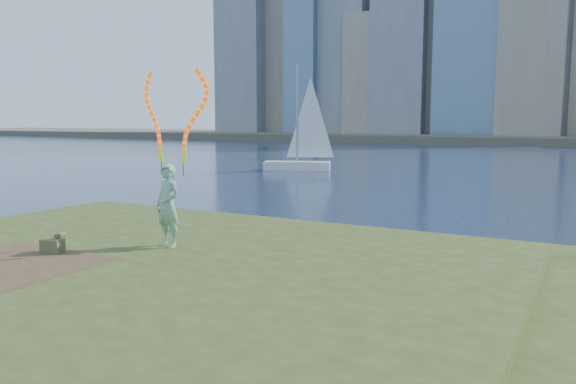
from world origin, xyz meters
The scene contains 7 objects.
ground centered at (0.00, 0.00, 0.00)m, with size 320.00×320.00×0.00m, color #192640.
grassy_knoll centered at (0.00, -2.30, 0.34)m, with size 20.00×18.00×0.80m.
dirt_patch centered at (-2.20, -3.20, 0.81)m, with size 3.20×3.00×0.02m, color #47331E.
far_shore centered at (0.00, 95.00, 0.60)m, with size 320.00×40.00×1.20m, color #4F493A.
woman_with_ribbons centered at (-0.48, -0.35, 2.19)m, with size 2.11×0.60×4.20m.
canvas_bag centered at (-2.21, -2.07, 0.97)m, with size 0.49×0.55×0.41m.
sailboat centered at (-11.04, 26.30, 1.32)m, with size 5.00×3.21×7.69m.
Camera 1 is at (7.75, -9.87, 3.60)m, focal length 35.00 mm.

